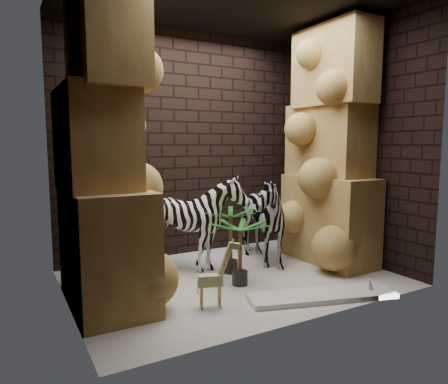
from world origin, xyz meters
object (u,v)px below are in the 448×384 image
zebra_left (195,227)px  palm_back (240,253)px  zebra_right (256,211)px  palm_front (231,241)px  giraffe_toy (210,273)px  surfboard (322,295)px

zebra_left → palm_back: size_ratio=1.64×
palm_back → zebra_right: bearing=45.6°
palm_back → zebra_left: bearing=106.4°
zebra_right → palm_back: bearing=-127.0°
zebra_left → palm_front: size_ratio=1.50×
zebra_left → zebra_right: bearing=-5.8°
zebra_left → giraffe_toy: size_ratio=1.75×
zebra_left → giraffe_toy: bearing=-109.5°
palm_front → surfboard: size_ratio=0.52×
palm_front → zebra_right: bearing=24.7°
zebra_left → surfboard: size_ratio=0.78×
zebra_left → palm_back: 0.75m
zebra_right → palm_front: bearing=-147.9°
palm_back → surfboard: palm_back is taller
palm_front → surfboard: 1.24m
zebra_left → giraffe_toy: (-0.35, -1.08, -0.19)m
surfboard → palm_back: bearing=142.1°
giraffe_toy → palm_back: size_ratio=0.94×
zebra_left → surfboard: zebra_left is taller
zebra_right → giraffe_toy: zebra_right is taller
zebra_right → palm_back: size_ratio=1.87×
zebra_right → palm_front: 0.62m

